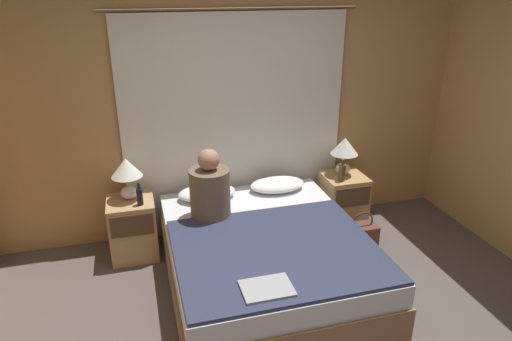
{
  "coord_description": "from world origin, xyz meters",
  "views": [
    {
      "loc": [
        -0.98,
        -2.39,
        2.45
      ],
      "look_at": [
        0.0,
        1.11,
        0.94
      ],
      "focal_mm": 32.0,
      "sensor_mm": 36.0,
      "label": 1
    }
  ],
  "objects_px": {
    "nightstand_right": "(342,200)",
    "lamp_right": "(344,150)",
    "person_left_in_bed": "(210,190)",
    "pillow_right": "(277,185)",
    "handbag_on_floor": "(361,236)",
    "beer_bottle_on_right_stand": "(342,173)",
    "nightstand_left": "(133,228)",
    "beer_bottle_on_left_stand": "(140,196)",
    "pillow_left": "(207,193)",
    "bed": "(265,258)",
    "laptop_on_bed": "(267,288)",
    "lamp_left": "(127,172)"
  },
  "relations": [
    {
      "from": "beer_bottle_on_right_stand",
      "to": "laptop_on_bed",
      "type": "bearing_deg",
      "value": -130.78
    },
    {
      "from": "lamp_left",
      "to": "pillow_right",
      "type": "relative_size",
      "value": 0.72
    },
    {
      "from": "beer_bottle_on_left_stand",
      "to": "beer_bottle_on_right_stand",
      "type": "distance_m",
      "value": 1.99
    },
    {
      "from": "lamp_right",
      "to": "beer_bottle_on_right_stand",
      "type": "distance_m",
      "value": 0.25
    },
    {
      "from": "nightstand_right",
      "to": "lamp_right",
      "type": "height_order",
      "value": "lamp_right"
    },
    {
      "from": "lamp_right",
      "to": "handbag_on_floor",
      "type": "height_order",
      "value": "lamp_right"
    },
    {
      "from": "nightstand_left",
      "to": "beer_bottle_on_left_stand",
      "type": "height_order",
      "value": "beer_bottle_on_left_stand"
    },
    {
      "from": "nightstand_right",
      "to": "handbag_on_floor",
      "type": "height_order",
      "value": "nightstand_right"
    },
    {
      "from": "person_left_in_bed",
      "to": "handbag_on_floor",
      "type": "relative_size",
      "value": 1.61
    },
    {
      "from": "laptop_on_bed",
      "to": "person_left_in_bed",
      "type": "bearing_deg",
      "value": 98.16
    },
    {
      "from": "lamp_left",
      "to": "person_left_in_bed",
      "type": "bearing_deg",
      "value": -29.72
    },
    {
      "from": "pillow_left",
      "to": "handbag_on_floor",
      "type": "bearing_deg",
      "value": -20.02
    },
    {
      "from": "beer_bottle_on_right_stand",
      "to": "handbag_on_floor",
      "type": "relative_size",
      "value": 0.58
    },
    {
      "from": "nightstand_right",
      "to": "pillow_left",
      "type": "relative_size",
      "value": 1.04
    },
    {
      "from": "nightstand_left",
      "to": "pillow_left",
      "type": "xyz_separation_m",
      "value": [
        0.73,
        0.03,
        0.26
      ]
    },
    {
      "from": "pillow_right",
      "to": "person_left_in_bed",
      "type": "height_order",
      "value": "person_left_in_bed"
    },
    {
      "from": "bed",
      "to": "pillow_right",
      "type": "relative_size",
      "value": 3.6
    },
    {
      "from": "nightstand_left",
      "to": "lamp_right",
      "type": "relative_size",
      "value": 1.44
    },
    {
      "from": "person_left_in_bed",
      "to": "beer_bottle_on_right_stand",
      "type": "bearing_deg",
      "value": 9.7
    },
    {
      "from": "nightstand_left",
      "to": "handbag_on_floor",
      "type": "relative_size",
      "value": 1.44
    },
    {
      "from": "bed",
      "to": "pillow_right",
      "type": "height_order",
      "value": "pillow_right"
    },
    {
      "from": "lamp_right",
      "to": "laptop_on_bed",
      "type": "bearing_deg",
      "value": -129.72
    },
    {
      "from": "bed",
      "to": "person_left_in_bed",
      "type": "bearing_deg",
      "value": 133.88
    },
    {
      "from": "beer_bottle_on_right_stand",
      "to": "laptop_on_bed",
      "type": "distance_m",
      "value": 1.88
    },
    {
      "from": "person_left_in_bed",
      "to": "lamp_right",
      "type": "bearing_deg",
      "value": 15.02
    },
    {
      "from": "lamp_left",
      "to": "pillow_left",
      "type": "xyz_separation_m",
      "value": [
        0.73,
        -0.01,
        -0.3
      ]
    },
    {
      "from": "bed",
      "to": "lamp_right",
      "type": "distance_m",
      "value": 1.48
    },
    {
      "from": "pillow_right",
      "to": "beer_bottle_on_left_stand",
      "type": "bearing_deg",
      "value": -173.94
    },
    {
      "from": "lamp_right",
      "to": "handbag_on_floor",
      "type": "xyz_separation_m",
      "value": [
        -0.02,
        -0.54,
        -0.71
      ]
    },
    {
      "from": "beer_bottle_on_left_stand",
      "to": "lamp_right",
      "type": "bearing_deg",
      "value": 4.37
    },
    {
      "from": "nightstand_right",
      "to": "handbag_on_floor",
      "type": "relative_size",
      "value": 1.44
    },
    {
      "from": "bed",
      "to": "nightstand_left",
      "type": "xyz_separation_m",
      "value": [
        -1.09,
        0.76,
        0.05
      ]
    },
    {
      "from": "pillow_right",
      "to": "handbag_on_floor",
      "type": "height_order",
      "value": "pillow_right"
    },
    {
      "from": "nightstand_right",
      "to": "lamp_left",
      "type": "relative_size",
      "value": 1.44
    },
    {
      "from": "lamp_right",
      "to": "pillow_left",
      "type": "height_order",
      "value": "lamp_right"
    },
    {
      "from": "nightstand_right",
      "to": "handbag_on_floor",
      "type": "bearing_deg",
      "value": -92.04
    },
    {
      "from": "nightstand_left",
      "to": "lamp_left",
      "type": "relative_size",
      "value": 1.44
    },
    {
      "from": "pillow_left",
      "to": "beer_bottle_on_left_stand",
      "type": "height_order",
      "value": "beer_bottle_on_left_stand"
    },
    {
      "from": "pillow_right",
      "to": "handbag_on_floor",
      "type": "xyz_separation_m",
      "value": [
        0.71,
        -0.52,
        -0.42
      ]
    },
    {
      "from": "bed",
      "to": "lamp_right",
      "type": "relative_size",
      "value": 5.01
    },
    {
      "from": "lamp_left",
      "to": "handbag_on_floor",
      "type": "distance_m",
      "value": 2.33
    },
    {
      "from": "nightstand_right",
      "to": "beer_bottle_on_left_stand",
      "type": "relative_size",
      "value": 2.67
    },
    {
      "from": "person_left_in_bed",
      "to": "handbag_on_floor",
      "type": "distance_m",
      "value": 1.59
    },
    {
      "from": "lamp_right",
      "to": "bed",
      "type": "bearing_deg",
      "value": -143.5
    },
    {
      "from": "lamp_right",
      "to": "pillow_left",
      "type": "distance_m",
      "value": 1.48
    },
    {
      "from": "pillow_right",
      "to": "laptop_on_bed",
      "type": "height_order",
      "value": "pillow_right"
    },
    {
      "from": "bed",
      "to": "pillow_left",
      "type": "distance_m",
      "value": 0.92
    },
    {
      "from": "beer_bottle_on_left_stand",
      "to": "handbag_on_floor",
      "type": "height_order",
      "value": "beer_bottle_on_left_stand"
    },
    {
      "from": "pillow_right",
      "to": "handbag_on_floor",
      "type": "bearing_deg",
      "value": -36.34
    },
    {
      "from": "pillow_right",
      "to": "beer_bottle_on_left_stand",
      "type": "relative_size",
      "value": 2.57
    }
  ]
}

